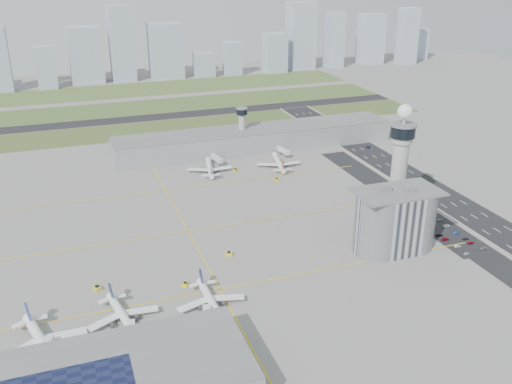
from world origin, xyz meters
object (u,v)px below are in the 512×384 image
object	(u,v)px
tug_2	(185,284)
car_lot_6	(484,248)
airplane_near_a	(42,339)
jet_bridge_far_1	(278,150)
airplane_far_b	(279,159)
car_lot_9	(456,233)
jet_bridge_near_0	(44,366)
jet_bridge_near_1	(130,348)
car_lot_2	(445,239)
car_lot_4	(433,228)
car_lot_0	(466,253)
car_hw_4	(319,129)
airplane_far_a	(210,164)
tug_0	(97,288)
control_tower	(400,158)
car_lot_7	(471,243)
tug_4	(235,170)
car_hw_2	(369,147)
secondary_tower	(242,125)
tug_1	(205,310)
tug_5	(277,179)
car_lot_3	(439,235)
jet_bridge_near_2	(210,331)
tug_3	(229,254)
car_lot_5	(427,224)
airplane_near_b	(123,312)
admin_building	(395,220)
car_lot_1	(458,246)
airplane_near_c	(211,298)
car_lot_10	(446,226)
car_lot_11	(440,220)
car_hw_1	(428,187)
car_lot_8	(466,239)

from	to	relation	value
tug_2	car_lot_6	xyz separation A→B (m)	(147.43, -16.90, -0.30)
airplane_near_a	jet_bridge_far_1	size ratio (longest dim) A/B	2.84
car_lot_6	airplane_near_a	bearing A→B (deg)	92.26
airplane_far_b	car_lot_9	size ratio (longest dim) A/B	9.18
jet_bridge_near_0	jet_bridge_near_1	bearing A→B (deg)	-80.00
car_lot_2	car_lot_4	distance (m)	12.87
car_lot_0	car_hw_4	distance (m)	219.29
airplane_far_a	tug_0	xyz separation A→B (m)	(-85.21, -124.93, -3.94)
control_tower	car_lot_7	world-z (taller)	control_tower
tug_2	car_lot_4	distance (m)	137.62
jet_bridge_far_1	car_lot_9	distance (m)	157.48
tug_4	tug_0	bearing A→B (deg)	97.67
airplane_near_a	tug_2	distance (m)	65.24
jet_bridge_near_1	car_hw_2	bearing A→B (deg)	-38.31
secondary_tower	airplane_near_a	size ratio (longest dim) A/B	0.80
airplane_near_a	tug_1	size ratio (longest dim) A/B	12.13
control_tower	jet_bridge_far_1	world-z (taller)	control_tower
airplane_far_a	tug_5	world-z (taller)	airplane_far_a
car_lot_3	airplane_near_a	bearing A→B (deg)	97.29
secondary_tower	tug_1	world-z (taller)	secondary_tower
jet_bridge_near_2	car_lot_4	world-z (taller)	jet_bridge_near_2
airplane_far_b	tug_3	xyz separation A→B (m)	(-69.39, -108.64, -4.02)
tug_3	car_lot_5	world-z (taller)	tug_3
tug_1	car_lot_5	size ratio (longest dim) A/B	0.89
tug_5	car_lot_3	bearing A→B (deg)	120.89
airplane_near_b	car_lot_0	size ratio (longest dim) A/B	10.25
admin_building	control_tower	bearing A→B (deg)	56.30
jet_bridge_near_0	car_lot_1	world-z (taller)	jet_bridge_near_0
tug_0	car_hw_4	world-z (taller)	tug_0
tug_4	car_hw_2	size ratio (longest dim) A/B	0.72
car_lot_1	car_hw_4	xyz separation A→B (m)	(23.69, 210.13, 0.04)
airplane_far_a	car_lot_4	bearing A→B (deg)	-132.84
tug_3	tug_5	size ratio (longest dim) A/B	1.11
jet_bridge_near_1	car_lot_5	world-z (taller)	jet_bridge_near_1
admin_building	tug_2	world-z (taller)	admin_building
airplane_near_c	tug_1	bearing A→B (deg)	-56.91
control_tower	car_lot_10	size ratio (longest dim) A/B	14.03
car_lot_9	car_lot_11	world-z (taller)	car_lot_9
car_lot_10	jet_bridge_far_1	bearing A→B (deg)	10.91
airplane_near_c	jet_bridge_far_1	world-z (taller)	airplane_near_c
tug_1	tug_4	bearing A→B (deg)	40.36
secondary_tower	jet_bridge_far_1	xyz separation A→B (m)	(22.00, -18.00, -15.95)
secondary_tower	jet_bridge_near_1	world-z (taller)	secondary_tower
airplane_near_b	car_lot_10	xyz separation A→B (m)	(175.18, 29.17, -4.22)
car_hw_1	car_lot_6	bearing A→B (deg)	-107.60
airplane_near_a	car_lot_8	size ratio (longest dim) A/B	11.25
car_lot_5	car_hw_4	bearing A→B (deg)	-6.84
airplane_near_b	tug_2	world-z (taller)	airplane_near_b
airplane_far_a	car_hw_4	size ratio (longest dim) A/B	9.33
airplane_near_a	jet_bridge_near_2	distance (m)	61.44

